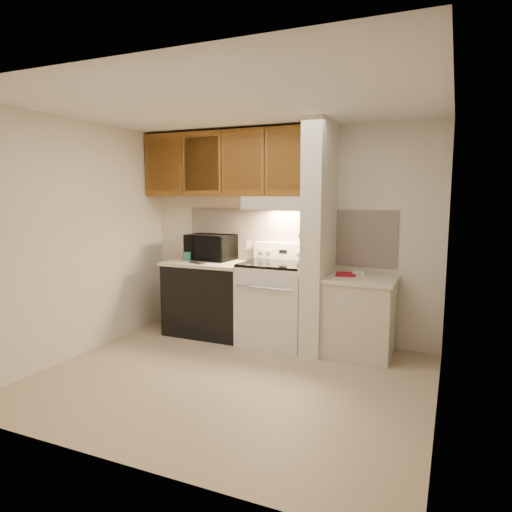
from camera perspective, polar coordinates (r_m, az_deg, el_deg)
The scene contains 50 objects.
floor at distance 4.45m, azimuth -3.20°, elevation -15.10°, with size 3.60×3.60×0.00m, color tan.
ceiling at distance 4.17m, azimuth -3.48°, elevation 18.42°, with size 3.60×3.60×0.00m, color white.
wall_back at distance 5.50m, azimuth 3.77°, elevation 2.76°, with size 3.60×0.02×2.50m, color beige.
wall_left at distance 5.19m, azimuth -21.34°, elevation 1.95°, with size 0.02×3.00×2.50m, color beige.
wall_right at distance 3.68m, azimuth 22.48°, elevation -0.26°, with size 0.02×3.00×2.50m, color beige.
backsplash at distance 5.49m, azimuth 3.73°, elevation 2.59°, with size 2.60×0.02×0.63m, color white.
range_body at distance 5.31m, azimuth 2.42°, elevation -6.06°, with size 0.76×0.65×0.92m, color silver.
oven_window at distance 5.01m, azimuth 1.10°, elevation -6.41°, with size 0.50×0.01×0.30m, color black.
oven_handle at distance 4.93m, azimuth 0.94°, elevation -4.03°, with size 0.02×0.02×0.65m, color silver.
cooktop at distance 5.22m, azimuth 2.45°, elevation -0.99°, with size 0.74×0.64×0.03m, color black.
range_backguard at distance 5.46m, azimuth 3.54°, elevation 0.62°, with size 0.76×0.08×0.20m, color silver.
range_display at distance 5.42m, azimuth 3.39°, elevation 0.57°, with size 0.10×0.01×0.04m, color black.
range_knob_left_outer at distance 5.52m, azimuth 0.65°, elevation 0.71°, with size 0.05×0.05×0.02m, color silver.
range_knob_left_inner at distance 5.49m, azimuth 1.61°, elevation 0.66°, with size 0.05×0.05×0.02m, color silver.
range_knob_right_inner at distance 5.36m, azimuth 5.18°, elevation 0.47°, with size 0.05×0.05×0.02m, color silver.
range_knob_right_outer at distance 5.33m, azimuth 6.20°, elevation 0.41°, with size 0.05×0.05×0.02m, color silver.
dishwasher_front at distance 5.69m, azimuth -5.86°, elevation -5.41°, with size 1.00×0.63×0.87m, color black.
left_countertop at distance 5.61m, azimuth -5.93°, elevation -0.88°, with size 1.04×0.67×0.04m, color beige.
spoon_rest at distance 5.46m, azimuth -7.43°, elevation -0.85°, with size 0.22×0.07×0.01m, color black.
teal_jar at distance 5.70m, azimuth -8.59°, elevation -0.01°, with size 0.10×0.10×0.11m, color #276F5E.
outlet at distance 5.67m, azimuth -0.89°, elevation 1.40°, with size 0.08×0.01×0.12m, color beige.
microwave at distance 5.73m, azimuth -5.70°, elevation 1.11°, with size 0.57×0.39×0.32m, color black.
partition_pillar at distance 5.01m, azimuth 7.90°, elevation 2.22°, with size 0.22×0.70×2.50m, color beige.
pillar_trim at distance 5.04m, azimuth 6.64°, elevation 2.84°, with size 0.01×0.70×0.04m, color brown.
knife_strip at distance 4.99m, azimuth 6.41°, elevation 3.03°, with size 0.02×0.42×0.04m, color black.
knife_blade_a at distance 4.84m, azimuth 5.66°, elevation 1.71°, with size 0.01×0.04×0.16m, color silver.
knife_handle_a at distance 4.85m, azimuth 5.77°, elevation 3.50°, with size 0.02×0.02×0.10m, color black.
knife_blade_b at distance 4.93m, azimuth 5.98°, elevation 1.69°, with size 0.01×0.04×0.18m, color silver.
knife_handle_b at distance 4.93m, azimuth 6.05°, elevation 3.56°, with size 0.02×0.02×0.10m, color black.
knife_blade_c at distance 5.00m, azimuth 6.23°, elevation 1.66°, with size 0.01×0.04×0.20m, color silver.
knife_handle_c at distance 5.00m, azimuth 6.30°, elevation 3.61°, with size 0.02×0.02×0.10m, color black.
knife_blade_d at distance 5.09m, azimuth 6.57°, elevation 1.99°, with size 0.01×0.04×0.16m, color silver.
knife_handle_d at distance 5.06m, azimuth 6.54°, elevation 3.66°, with size 0.02×0.02×0.10m, color black.
knife_blade_e at distance 5.16m, azimuth 6.80°, elevation 1.95°, with size 0.01×0.04×0.18m, color silver.
knife_handle_e at distance 5.16m, azimuth 6.86°, elevation 3.73°, with size 0.02×0.02×0.10m, color black.
oven_mitt at distance 5.22m, azimuth 6.99°, elevation 1.27°, with size 0.03×0.09×0.21m, color gray.
right_cab_base at distance 5.06m, azimuth 12.78°, elevation -7.59°, with size 0.70×0.60×0.81m, color beige.
right_countertop at distance 4.97m, azimuth 12.93°, elevation -2.85°, with size 0.74×0.64×0.04m, color beige.
red_folder at distance 5.09m, azimuth 11.16°, elevation -2.25°, with size 0.21×0.29×0.01m, color #B41521.
white_box at distance 5.14m, azimuth 12.77°, elevation -2.05°, with size 0.14×0.09×0.04m, color white.
range_hood at distance 5.27m, azimuth 2.99°, elevation 6.63°, with size 0.78×0.44×0.15m, color beige.
hood_lip at distance 5.08m, azimuth 2.15°, elevation 6.09°, with size 0.78×0.04×0.06m, color beige.
upper_cabinets at distance 5.61m, azimuth -3.55°, elevation 11.40°, with size 2.18×0.33×0.77m, color brown.
cab_door_a at distance 5.89m, azimuth -11.51°, elevation 11.08°, with size 0.46×0.01×0.63m, color brown.
cab_gap_a at distance 5.74m, azimuth -9.25°, elevation 11.23°, with size 0.01×0.01×0.73m, color black.
cab_door_b at distance 5.60m, azimuth -6.85°, elevation 11.37°, with size 0.46×0.01×0.63m, color brown.
cab_gap_b at distance 5.46m, azimuth -4.34°, elevation 11.49°, with size 0.01×0.01×0.73m, color black.
cab_door_c at distance 5.34m, azimuth -1.70°, elevation 11.59°, with size 0.46×0.01×0.63m, color brown.
cab_gap_c at distance 5.23m, azimuth 1.05°, elevation 11.68°, with size 0.01×0.01×0.73m, color black.
cab_door_d at distance 5.13m, azimuth 3.93°, elevation 11.74°, with size 0.46×0.01×0.63m, color brown.
Camera 1 is at (1.86, -3.65, 1.72)m, focal length 32.00 mm.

